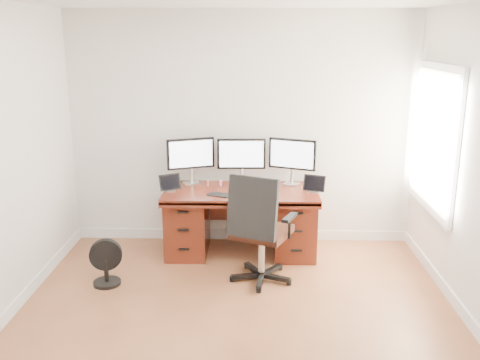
{
  "coord_description": "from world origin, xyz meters",
  "views": [
    {
      "loc": [
        0.15,
        -3.88,
        2.41
      ],
      "look_at": [
        0.0,
        1.5,
        0.95
      ],
      "focal_mm": 40.0,
      "sensor_mm": 36.0,
      "label": 1
    }
  ],
  "objects_px": {
    "desk": "(241,219)",
    "floor_fan": "(106,263)",
    "monitor_center": "(241,155)",
    "keyboard": "(245,195)",
    "office_chair": "(260,247)"
  },
  "relations": [
    {
      "from": "desk",
      "to": "monitor_center",
      "type": "relative_size",
      "value": 3.09
    },
    {
      "from": "monitor_center",
      "to": "keyboard",
      "type": "height_order",
      "value": "monitor_center"
    },
    {
      "from": "office_chair",
      "to": "floor_fan",
      "type": "relative_size",
      "value": 2.41
    },
    {
      "from": "monitor_center",
      "to": "office_chair",
      "type": "bearing_deg",
      "value": -80.16
    },
    {
      "from": "desk",
      "to": "keyboard",
      "type": "bearing_deg",
      "value": -78.21
    },
    {
      "from": "floor_fan",
      "to": "monitor_center",
      "type": "distance_m",
      "value": 1.92
    },
    {
      "from": "desk",
      "to": "office_chair",
      "type": "xyz_separation_m",
      "value": [
        0.21,
        -0.75,
        -0.03
      ]
    },
    {
      "from": "keyboard",
      "to": "monitor_center",
      "type": "bearing_deg",
      "value": 78.33
    },
    {
      "from": "floor_fan",
      "to": "monitor_center",
      "type": "height_order",
      "value": "monitor_center"
    },
    {
      "from": "office_chair",
      "to": "monitor_center",
      "type": "xyz_separation_m",
      "value": [
        -0.21,
        0.99,
        0.71
      ]
    },
    {
      "from": "monitor_center",
      "to": "keyboard",
      "type": "distance_m",
      "value": 0.59
    },
    {
      "from": "floor_fan",
      "to": "keyboard",
      "type": "height_order",
      "value": "keyboard"
    },
    {
      "from": "desk",
      "to": "office_chair",
      "type": "bearing_deg",
      "value": -74.61
    },
    {
      "from": "desk",
      "to": "floor_fan",
      "type": "distance_m",
      "value": 1.58
    },
    {
      "from": "keyboard",
      "to": "floor_fan",
      "type": "bearing_deg",
      "value": -173.72
    }
  ]
}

